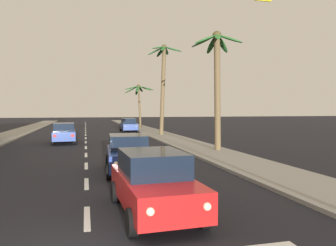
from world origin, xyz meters
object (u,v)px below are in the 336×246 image
Objects in this scene: palm_right_farthest at (139,94)px; sedan_oncoming_far at (64,133)px; sedan_parked_nearest_kerb at (129,125)px; palm_right_second at (217,71)px; sedan_third_in_queue at (128,153)px; sedan_lead_at_stop_bar at (153,182)px; palm_right_third at (163,76)px.

sedan_oncoming_far is at bearing -116.13° from palm_right_farthest.
sedan_parked_nearest_kerb is 21.37m from palm_right_second.
palm_right_second is at bearing 40.37° from sedan_third_in_queue.
palm_right_farthest is (-0.82, 27.40, -0.38)m from palm_right_second.
sedan_third_in_queue is (0.06, 5.97, 0.00)m from sedan_lead_at_stop_bar.
sedan_third_in_queue is at bearing -99.93° from palm_right_farthest.
sedan_lead_at_stop_bar is at bearing -90.57° from sedan_third_in_queue.
sedan_oncoming_far is (-3.57, 13.95, 0.00)m from sedan_third_in_queue.
palm_right_third reaches higher than sedan_third_in_queue.
sedan_oncoming_far is at bearing 140.66° from palm_right_second.
palm_right_second reaches higher than palm_right_farthest.
sedan_lead_at_stop_bar and sedan_third_in_queue have the same top height.
sedan_oncoming_far is 14.14m from sedan_parked_nearest_kerb.
palm_right_farthest is (5.78, 33.01, 4.11)m from sedan_third_in_queue.
sedan_lead_at_stop_bar and sedan_parked_nearest_kerb have the same top height.
palm_right_third is at bearing 72.20° from sedan_third_in_queue.
sedan_third_in_queue is 0.47× the size of palm_right_third.
sedan_lead_at_stop_bar is 0.70× the size of palm_right_farthest.
palm_right_second is 13.72m from palm_right_third.
sedan_parked_nearest_kerb is at bearing 82.63° from sedan_third_in_queue.
palm_right_third is 13.80m from palm_right_farthest.
sedan_third_in_queue is 1.01× the size of sedan_parked_nearest_kerb.
sedan_parked_nearest_kerb is 0.46× the size of palm_right_third.
sedan_parked_nearest_kerb is 0.56× the size of palm_right_second.
sedan_oncoming_far is at bearing 99.99° from sedan_lead_at_stop_bar.
palm_right_farthest reaches higher than sedan_third_in_queue.
palm_right_farthest is at bearing 70.56° from sedan_parked_nearest_kerb.
palm_right_second is at bearing -39.34° from sedan_oncoming_far.
palm_right_third reaches higher than sedan_parked_nearest_kerb.
sedan_third_in_queue is at bearing -75.64° from sedan_oncoming_far.
sedan_parked_nearest_kerb is (3.45, 32.23, 0.00)m from sedan_lead_at_stop_bar.
sedan_third_in_queue is 14.40m from sedan_oncoming_far.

